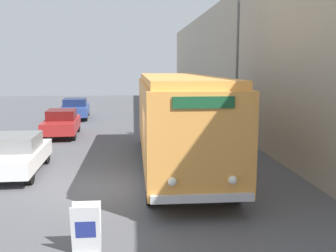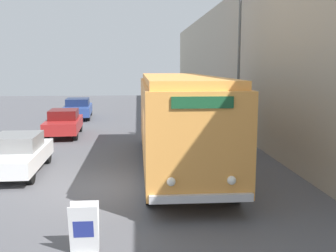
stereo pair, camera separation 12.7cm
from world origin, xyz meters
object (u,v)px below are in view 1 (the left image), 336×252
(streetlamp, at_px, (237,50))
(parked_car_far, at_px, (75,108))
(parked_car_near, at_px, (16,154))
(parked_car_mid, at_px, (62,123))
(sign_board, at_px, (86,230))
(vintage_bus, at_px, (178,116))

(streetlamp, relative_size, parked_car_far, 1.50)
(parked_car_near, relative_size, parked_car_far, 0.89)
(parked_car_near, distance_m, parked_car_mid, 7.61)
(sign_board, relative_size, parked_car_mid, 0.25)
(streetlamp, xyz_separation_m, parked_car_far, (-9.03, 11.38, -3.81))
(vintage_bus, height_order, parked_car_mid, vintage_bus)
(sign_board, relative_size, parked_car_far, 0.22)
(parked_car_near, xyz_separation_m, parked_car_far, (-0.07, 15.12, 0.03))
(streetlamp, distance_m, parked_car_near, 10.44)
(parked_car_near, bearing_deg, vintage_bus, 2.51)
(sign_board, bearing_deg, parked_car_near, 116.65)
(parked_car_far, bearing_deg, parked_car_near, -93.74)
(vintage_bus, distance_m, parked_car_near, 5.99)
(vintage_bus, bearing_deg, parked_car_mid, 127.74)
(sign_board, bearing_deg, vintage_bus, 68.74)
(streetlamp, height_order, parked_car_mid, streetlamp)
(streetlamp, bearing_deg, vintage_bus, -133.04)
(sign_board, distance_m, parked_car_far, 21.75)
(sign_board, relative_size, parked_car_near, 0.25)
(vintage_bus, relative_size, streetlamp, 1.54)
(streetlamp, bearing_deg, parked_car_mid, 156.03)
(streetlamp, height_order, parked_car_far, streetlamp)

